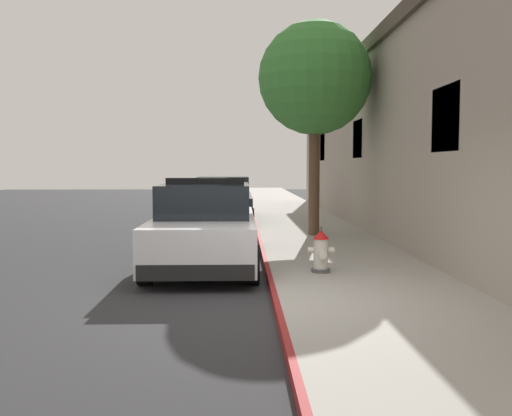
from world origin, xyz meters
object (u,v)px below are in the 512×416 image
Objects in this scene: police_cruiser at (205,227)px; fire_hydrant at (321,251)px; parked_car_silver_ahead at (224,201)px; street_tree at (315,79)px.

police_cruiser is 6.37× the size of fire_hydrant.
fire_hydrant is (2.01, -1.41, -0.26)m from police_cruiser.
police_cruiser is at bearing 144.97° from fire_hydrant.
police_cruiser reaches higher than fire_hydrant.
fire_hydrant is (1.90, -9.60, -0.26)m from parked_car_silver_ahead.
fire_hydrant is at bearing -35.03° from police_cruiser.
police_cruiser is 1.00× the size of parked_car_silver_ahead.
police_cruiser reaches higher than parked_car_silver_ahead.
street_tree is (0.55, 5.22, 3.63)m from fire_hydrant.
street_tree reaches higher than fire_hydrant.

